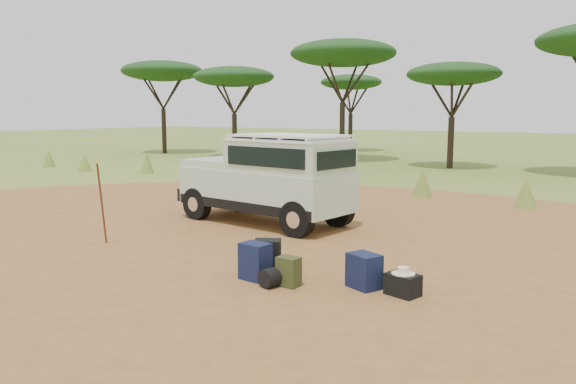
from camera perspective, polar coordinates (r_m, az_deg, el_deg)
The scene contains 13 objects.
ground at distance 9.74m, azimuth -4.21°, elevation -7.03°, with size 140.00×140.00×0.00m, color #547529.
dirt_clearing at distance 9.74m, azimuth -4.21°, elevation -7.01°, with size 23.00×23.00×0.01m, color #956130.
grass_fringe at distance 17.23m, azimuth 13.70°, elevation 0.73°, with size 36.60×1.60×0.90m.
acacia_treeline at distance 27.85m, azimuth 23.04°, elevation 12.25°, with size 46.70×13.20×6.26m.
safari_vehicle at distance 12.80m, azimuth -1.88°, elevation 1.16°, with size 4.41×2.19×2.06m.
walking_staff at distance 11.27m, azimuth -18.39°, elevation -1.20°, with size 0.04×0.04×1.62m, color brown.
backpack_black at distance 8.89m, azimuth -2.09°, elevation -6.62°, with size 0.41×0.30×0.56m, color black.
backpack_navy at distance 8.61m, azimuth -3.36°, elevation -7.07°, with size 0.44×0.31×0.57m, color #12153A.
backpack_olive at distance 8.29m, azimuth 0.06°, elevation -8.12°, with size 0.32×0.23×0.45m, color #343B1B.
duffel_navy at distance 8.28m, azimuth 7.74°, elevation -7.97°, with size 0.45×0.34×0.51m, color #12153A.
hard_case at distance 8.07m, azimuth 11.59°, elevation -9.22°, with size 0.44×0.31×0.31m, color black.
stuff_sack at distance 8.29m, azimuth -1.71°, elevation -8.69°, with size 0.29×0.29×0.29m, color black.
safari_hat at distance 8.02m, azimuth 11.63°, elevation -7.91°, with size 0.33×0.33×0.10m.
Camera 1 is at (5.68, -7.50, 2.53)m, focal length 35.00 mm.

